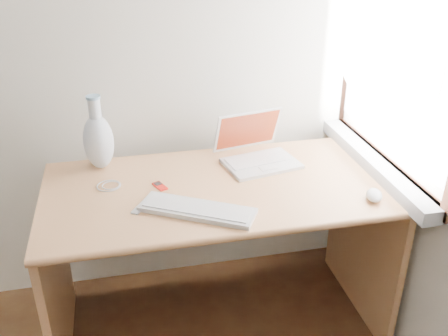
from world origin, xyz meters
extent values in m
cube|color=white|center=(1.75, 1.30, 1.32)|extent=(0.01, 0.90, 1.00)
cube|color=#98989B|center=(1.69, 1.30, 0.79)|extent=(0.10, 0.96, 0.06)
cube|color=white|center=(1.67, 1.30, 1.35)|extent=(0.02, 0.84, 0.92)
cube|color=tan|center=(0.98, 1.28, 0.75)|extent=(1.45, 0.73, 0.03)
cube|color=tan|center=(0.27, 1.28, 0.37)|extent=(0.03, 0.69, 0.74)
cube|color=tan|center=(1.69, 1.28, 0.37)|extent=(0.03, 0.69, 0.74)
cube|color=tan|center=(0.98, 1.63, 0.49)|extent=(1.39, 0.03, 0.50)
cube|color=white|center=(1.21, 1.43, 0.77)|extent=(0.36, 0.28, 0.02)
cube|color=white|center=(1.21, 1.43, 0.78)|extent=(0.31, 0.18, 0.00)
cube|color=white|center=(1.21, 1.54, 0.88)|extent=(0.33, 0.14, 0.20)
cube|color=#943810|center=(1.21, 1.54, 0.88)|extent=(0.30, 0.12, 0.18)
cube|color=white|center=(0.86, 1.09, 0.78)|extent=(0.45, 0.34, 0.02)
cube|color=white|center=(0.86, 1.09, 0.79)|extent=(0.41, 0.29, 0.00)
ellipsoid|color=white|center=(1.56, 1.04, 0.78)|extent=(0.10, 0.12, 0.04)
cube|color=#B5120C|center=(0.74, 1.32, 0.77)|extent=(0.06, 0.09, 0.01)
cube|color=black|center=(0.74, 1.32, 0.77)|extent=(0.04, 0.04, 0.00)
torus|color=white|center=(0.53, 1.37, 0.77)|extent=(0.11, 0.11, 0.01)
cube|color=white|center=(0.65, 1.16, 0.77)|extent=(0.07, 0.08, 0.01)
ellipsoid|color=white|center=(0.50, 1.55, 0.89)|extent=(0.13, 0.13, 0.25)
cylinder|color=white|center=(0.50, 1.55, 1.04)|extent=(0.05, 0.05, 0.10)
cylinder|color=#83B1D3|center=(0.50, 1.55, 1.10)|extent=(0.06, 0.06, 0.01)
camera|label=1|loc=(0.61, -0.50, 1.77)|focal=40.00mm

